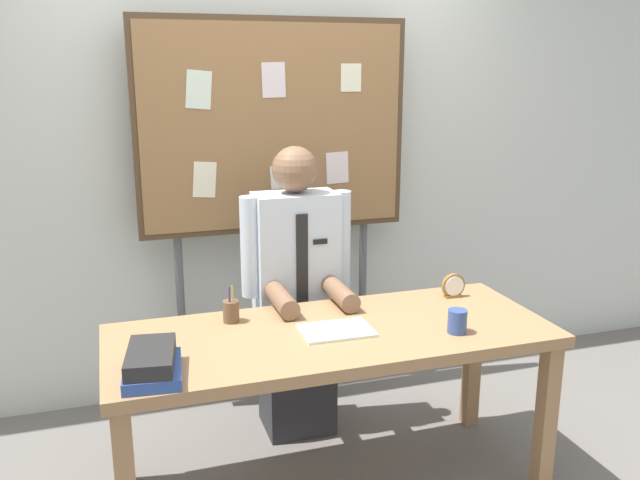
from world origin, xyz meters
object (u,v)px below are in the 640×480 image
object	(u,v)px
coffee_mug	(457,321)
pen_holder	(231,311)
person	(297,303)
open_notebook	(337,330)
desk_clock	(453,287)
book_stack	(152,364)
bulletin_board	(274,132)
desk	(332,350)

from	to	relation	value
coffee_mug	pen_holder	distance (m)	0.96
person	open_notebook	world-z (taller)	person
desk_clock	coffee_mug	size ratio (longest dim) A/B	1.17
desk_clock	pen_holder	bearing A→B (deg)	179.49
book_stack	pen_holder	xyz separation A→B (m)	(0.36, 0.43, 0.00)
desk_clock	coffee_mug	world-z (taller)	desk_clock
person	coffee_mug	xyz separation A→B (m)	(0.48, -0.73, 0.12)
desk_clock	coffee_mug	bearing A→B (deg)	-116.71
person	book_stack	xyz separation A→B (m)	(-0.75, -0.75, 0.12)
open_notebook	desk_clock	size ratio (longest dim) A/B	2.54
person	open_notebook	bearing A→B (deg)	-88.77
book_stack	coffee_mug	size ratio (longest dim) A/B	3.17
bulletin_board	pen_holder	size ratio (longest dim) A/B	12.92
bulletin_board	person	bearing A→B (deg)	-89.99
desk_clock	person	bearing A→B (deg)	154.38
desk_clock	book_stack	bearing A→B (deg)	-163.48
bulletin_board	book_stack	world-z (taller)	bulletin_board
desk_clock	pen_holder	size ratio (longest dim) A/B	0.73
bulletin_board	desk_clock	world-z (taller)	bulletin_board
coffee_mug	pen_holder	size ratio (longest dim) A/B	0.62
open_notebook	pen_holder	bearing A→B (deg)	148.13
desk	open_notebook	bearing A→B (deg)	-58.72
person	book_stack	world-z (taller)	person
open_notebook	coffee_mug	distance (m)	0.50
book_stack	open_notebook	distance (m)	0.78
bulletin_board	open_notebook	world-z (taller)	bulletin_board
desk	desk_clock	xyz separation A→B (m)	(0.68, 0.22, 0.14)
desk_clock	desk	bearing A→B (deg)	-162.44
desk	coffee_mug	xyz separation A→B (m)	(0.48, -0.18, 0.14)
open_notebook	book_stack	bearing A→B (deg)	-166.08
coffee_mug	pen_holder	world-z (taller)	pen_holder
desk	desk_clock	distance (m)	0.73
open_notebook	coffee_mug	world-z (taller)	coffee_mug
person	pen_holder	bearing A→B (deg)	-140.29
desk	coffee_mug	size ratio (longest dim) A/B	18.60
person	desk_clock	world-z (taller)	person
desk_clock	open_notebook	bearing A→B (deg)	-160.61
pen_holder	book_stack	bearing A→B (deg)	-129.98
desk	open_notebook	size ratio (longest dim) A/B	6.29
desk	pen_holder	distance (m)	0.47
bulletin_board	book_stack	bearing A→B (deg)	-122.91
book_stack	desk	bearing A→B (deg)	15.56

